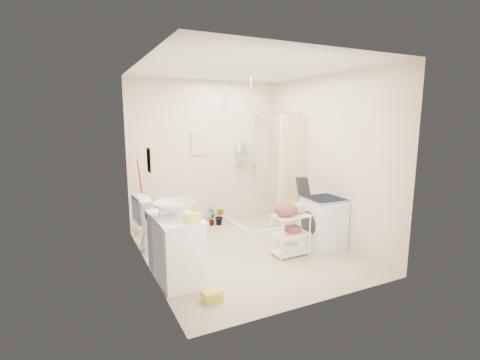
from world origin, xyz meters
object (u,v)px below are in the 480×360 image
object	(u,v)px
toilet	(164,221)
vanity	(175,248)
washing_machine	(323,223)
laundry_rack	(291,231)

from	to	relation	value
toilet	vanity	bearing A→B (deg)	169.75
vanity	washing_machine	xyz separation A→B (m)	(2.30, 0.07, -0.01)
washing_machine	laundry_rack	distance (m)	0.62
vanity	washing_machine	size ratio (longest dim) A/B	1.18
laundry_rack	washing_machine	bearing A→B (deg)	2.19
laundry_rack	toilet	bearing A→B (deg)	144.10
toilet	washing_machine	distance (m)	2.40
laundry_rack	vanity	bearing A→B (deg)	178.77
vanity	toilet	size ratio (longest dim) A/B	1.08
washing_machine	laundry_rack	size ratio (longest dim) A/B	1.08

